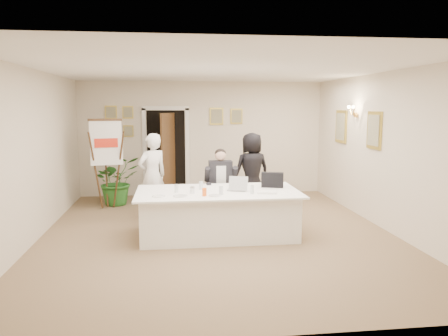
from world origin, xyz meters
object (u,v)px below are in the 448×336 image
oj_glass (204,192)px  laptop (237,182)px  standing_man (153,176)px  conference_table (218,213)px  potted_palm (117,181)px  flip_chart (107,169)px  steel_jug (192,190)px  paper_stack (267,192)px  seated_man (221,185)px  laptop_bag (272,180)px  standing_woman (252,170)px

oj_glass → laptop: bearing=35.9°
standing_man → oj_glass: standing_man is taller
conference_table → potted_palm: bearing=126.9°
laptop → flip_chart: bearing=156.7°
potted_palm → steel_jug: (1.55, -2.83, 0.29)m
conference_table → laptop: 0.62m
flip_chart → potted_palm: size_ratio=1.74×
paper_stack → steel_jug: bearing=174.9°
laptop → paper_stack: bearing=-16.2°
seated_man → conference_table: bearing=-112.6°
laptop_bag → steel_jug: size_ratio=3.48×
laptop_bag → oj_glass: 1.39m
oj_glass → steel_jug: 0.29m
conference_table → standing_woman: 2.23m
laptop_bag → flip_chart: bearing=164.8°
flip_chart → laptop_bag: 3.74m
conference_table → flip_chart: 3.14m
oj_glass → paper_stack: bearing=6.5°
flip_chart → laptop_bag: flip_chart is taller
standing_woman → paper_stack: standing_woman is taller
potted_palm → laptop: 3.53m
standing_man → potted_palm: 1.57m
seated_man → paper_stack: (0.62, -1.26, 0.09)m
flip_chart → paper_stack: size_ratio=6.10×
seated_man → laptop: (0.17, -0.95, 0.21)m
laptop_bag → laptop: bearing=-147.2°
oj_glass → steel_jug: oj_glass is taller
steel_jug → laptop: bearing=14.5°
standing_woman → paper_stack: 2.26m
potted_palm → conference_table: bearing=-53.1°
oj_glass → laptop_bag: bearing=25.9°
seated_man → standing_woman: (0.79, 1.00, 0.11)m
standing_man → conference_table: bearing=98.0°
paper_stack → standing_man: bearing=139.5°
potted_palm → paper_stack: (2.78, -2.94, 0.25)m
standing_woman → steel_jug: size_ratio=14.90×
conference_table → paper_stack: size_ratio=8.81×
seated_man → steel_jug: (-0.60, -1.15, 0.12)m
conference_table → steel_jug: size_ratio=24.90×
potted_palm → laptop_bag: (2.98, -2.45, 0.36)m
paper_stack → oj_glass: (-1.04, -0.12, 0.05)m
paper_stack → steel_jug: 1.23m
standing_man → laptop_bag: (2.13, -1.16, 0.07)m
flip_chart → paper_stack: bearing=-40.8°
conference_table → potted_palm: (-1.99, 2.65, 0.15)m
steel_jug → potted_palm: bearing=118.8°
laptop_bag → steel_jug: (-1.43, -0.37, -0.08)m
paper_stack → oj_glass: 1.05m
standing_woman → standing_man: bearing=3.1°
seated_man → laptop_bag: size_ratio=3.68×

